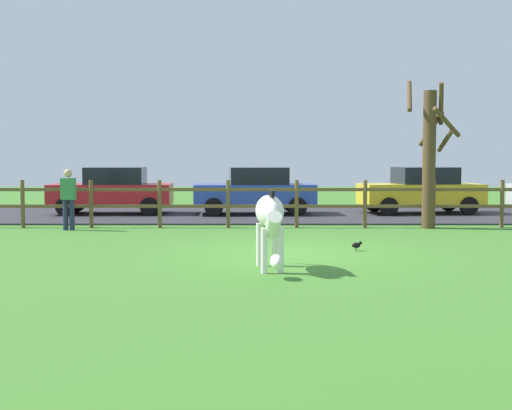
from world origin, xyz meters
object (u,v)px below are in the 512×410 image
Objects in this scene: zebra at (267,218)px; parked_car_red at (110,190)px; parked_car_yellow at (419,190)px; crow_on_grass at (354,245)px; bare_tree at (427,153)px; visitor_near_fence at (66,197)px; parked_car_blue at (252,190)px.

parked_car_red is (-5.05, 11.11, -0.08)m from zebra.
parked_car_red and parked_car_yellow have the same top height.
parked_car_red is at bearing 128.60° from crow_on_grass.
bare_tree is 9.87m from visitor_near_fence.
parked_car_yellow is at bearing 0.93° from parked_car_red.
crow_on_grass is (1.87, 2.44, -0.80)m from zebra.
parked_car_red and parked_car_blue have the same top height.
visitor_near_fence is at bearing -92.78° from parked_car_red.
parked_car_yellow is (0.81, 4.30, -1.23)m from bare_tree.
parked_car_red is (-6.92, 8.67, 0.72)m from crow_on_grass.
zebra is 1.18× the size of visitor_near_fence.
parked_car_yellow is 11.64m from visitor_near_fence.
bare_tree is 10.49m from parked_car_red.
parked_car_red reaches higher than zebra.
bare_tree is at bearing 57.09° from zebra.
visitor_near_fence reaches higher than parked_car_red.
zebra is 12.20m from parked_car_red.
parked_car_red is (-9.56, 4.13, -1.23)m from bare_tree.
visitor_near_fence reaches higher than parked_car_blue.
crow_on_grass is 0.05× the size of parked_car_yellow.
crow_on_grass is 8.85m from parked_car_blue.
crow_on_grass is 0.13× the size of visitor_near_fence.
parked_car_blue is at bearing 42.18° from visitor_near_fence.
bare_tree is at bearing -23.35° from parked_car_red.
crow_on_grass is at bearing -75.90° from parked_car_blue.
parked_car_yellow is at bearing 79.28° from bare_tree.
visitor_near_fence is (-4.99, -4.53, 0.06)m from parked_car_blue.
bare_tree reaches higher than parked_car_blue.
parked_car_blue is at bearing 140.01° from bare_tree.
visitor_near_fence reaches higher than parked_car_yellow.
parked_car_blue is (-0.28, 11.00, -0.08)m from zebra.
parked_car_blue is at bearing 104.10° from crow_on_grass.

